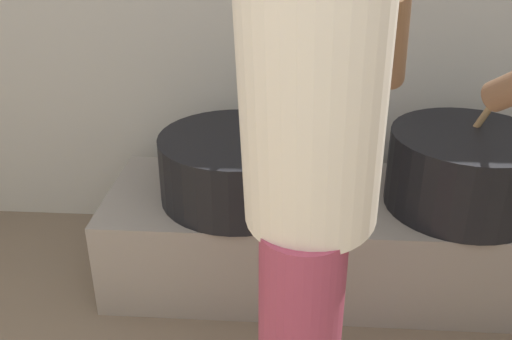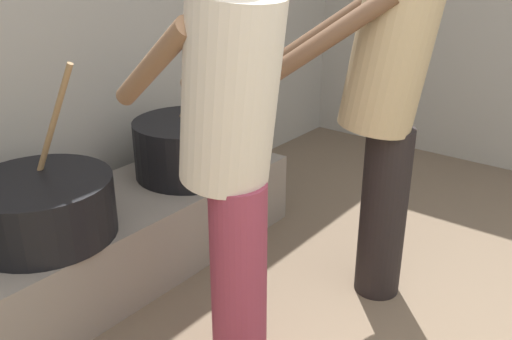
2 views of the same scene
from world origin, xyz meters
TOP-DOWN VIEW (x-y plane):
  - hearth_ledge at (0.18, 2.12)m, footprint 1.82×0.60m
  - cooking_pot_main at (0.59, 2.07)m, footprint 0.54×0.54m
  - cooking_pot_secondary at (-0.23, 2.09)m, footprint 0.58×0.58m
  - cook_in_cream_shirt at (0.01, 1.29)m, footprint 0.45×0.70m

SIDE VIEW (x-z plane):
  - hearth_ledge at x=0.18m, z-range 0.00..0.37m
  - cooking_pot_secondary at x=-0.23m, z-range 0.15..0.85m
  - cooking_pot_main at x=0.59m, z-range 0.15..0.89m
  - cook_in_cream_shirt at x=0.01m, z-range 0.11..1.66m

